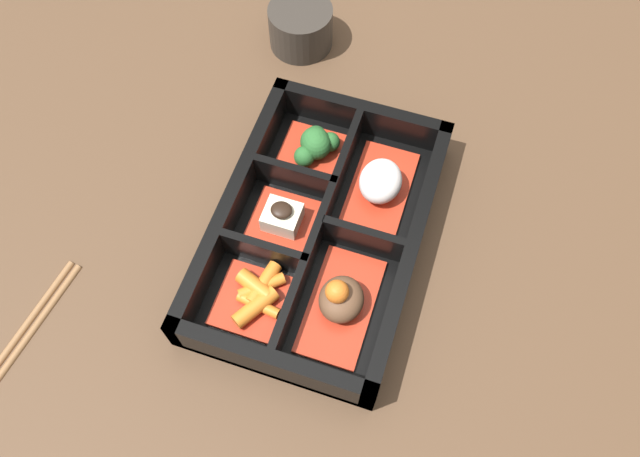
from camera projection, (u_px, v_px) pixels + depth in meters
The scene contains 10 objects.
ground_plane at pixel (320, 240), 0.65m from camera, with size 3.00×3.00×0.00m, color #4C3523.
bento_base at pixel (320, 237), 0.64m from camera, with size 0.30×0.20×0.01m.
bento_rim at pixel (319, 228), 0.63m from camera, with size 0.30×0.20×0.05m.
bowl_rice at pixel (380, 184), 0.65m from camera, with size 0.12×0.06×0.04m.
bowl_stew at pixel (341, 301), 0.59m from camera, with size 0.12×0.06×0.05m.
bowl_greens at pixel (315, 146), 0.67m from camera, with size 0.07×0.07×0.04m.
bowl_tofu at pixel (283, 219), 0.64m from camera, with size 0.07×0.07×0.03m.
bowl_carrots at pixel (256, 296), 0.60m from camera, with size 0.08×0.07×0.02m.
tea_cup at pixel (301, 26), 0.75m from camera, with size 0.08×0.08×0.05m.
chopsticks at pixel (4, 361), 0.59m from camera, with size 0.22×0.05×0.01m.
Camera 1 is at (0.27, 0.09, 0.58)m, focal length 35.00 mm.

